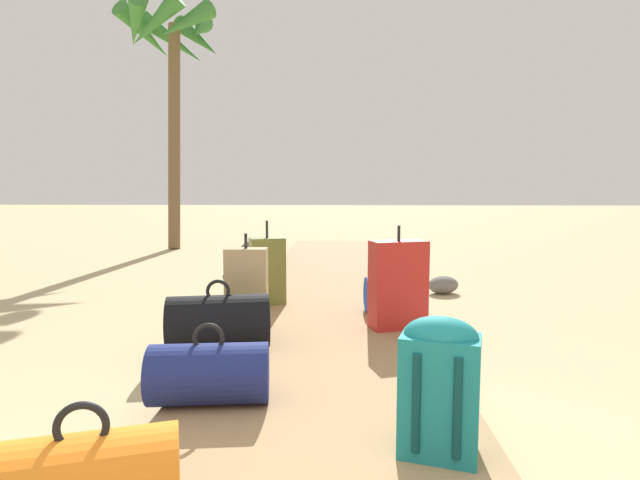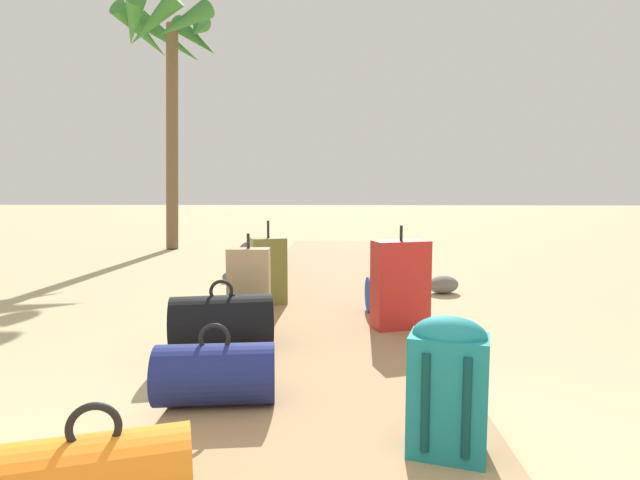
# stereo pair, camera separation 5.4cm
# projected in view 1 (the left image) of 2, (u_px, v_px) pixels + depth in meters

# --- Properties ---
(ground_plane) EXTENTS (60.00, 60.00, 0.00)m
(ground_plane) POSITION_uv_depth(u_px,v_px,m) (329.00, 313.00, 4.86)
(ground_plane) COLOR tan
(boardwalk) EXTENTS (1.60, 9.80, 0.08)m
(boardwalk) POSITION_uv_depth(u_px,v_px,m) (331.00, 289.00, 5.83)
(boardwalk) COLOR #9E7A51
(boardwalk) RESTS_ON ground
(duffel_bag_navy) EXTENTS (0.64, 0.38, 0.42)m
(duffel_bag_navy) POSITION_uv_depth(u_px,v_px,m) (209.00, 373.00, 2.63)
(duffel_bag_navy) COLOR navy
(duffel_bag_navy) RESTS_ON boardwalk
(duffel_bag_black) EXTENTS (0.75, 0.50, 0.48)m
(duffel_bag_black) POSITION_uv_depth(u_px,v_px,m) (219.00, 322.00, 3.53)
(duffel_bag_black) COLOR black
(duffel_bag_black) RESTS_ON boardwalk
(suitcase_red) EXTENTS (0.48, 0.33, 0.82)m
(suitcase_red) POSITION_uv_depth(u_px,v_px,m) (398.00, 284.00, 4.04)
(suitcase_red) COLOR red
(suitcase_red) RESTS_ON boardwalk
(duffel_bag_blue) EXTENTS (0.53, 0.36, 0.43)m
(duffel_bag_blue) POSITION_uv_depth(u_px,v_px,m) (393.00, 294.00, 4.59)
(duffel_bag_blue) COLOR #2847B7
(duffel_bag_blue) RESTS_ON boardwalk
(backpack_teal) EXTENTS (0.36, 0.28, 0.59)m
(backpack_teal) POSITION_uv_depth(u_px,v_px,m) (439.00, 383.00, 2.10)
(backpack_teal) COLOR #197A7F
(backpack_teal) RESTS_ON boardwalk
(suitcase_olive) EXTENTS (0.37, 0.30, 0.80)m
(suitcase_olive) POSITION_uv_depth(u_px,v_px,m) (267.00, 271.00, 4.89)
(suitcase_olive) COLOR olive
(suitcase_olive) RESTS_ON boardwalk
(suitcase_tan) EXTENTS (0.34, 0.17, 0.76)m
(suitcase_tan) POSITION_uv_depth(u_px,v_px,m) (247.00, 288.00, 4.03)
(suitcase_tan) COLOR tan
(suitcase_tan) RESTS_ON boardwalk
(palm_tree_far_left) EXTENTS (2.07, 2.04, 4.71)m
(palm_tree_far_left) POSITION_uv_depth(u_px,v_px,m) (170.00, 48.00, 9.80)
(palm_tree_far_left) COLOR brown
(palm_tree_far_left) RESTS_ON ground
(rock_left_near) EXTENTS (0.42, 0.32, 0.31)m
(rock_left_near) POSITION_uv_depth(u_px,v_px,m) (252.00, 250.00, 8.48)
(rock_left_near) COLOR slate
(rock_left_near) RESTS_ON ground
(rock_right_far) EXTENTS (0.45, 0.41, 0.20)m
(rock_right_far) POSITION_uv_depth(u_px,v_px,m) (443.00, 285.00, 5.76)
(rock_right_far) COLOR slate
(rock_right_far) RESTS_ON ground
(rock_left_far) EXTENTS (0.19, 0.16, 0.13)m
(rock_left_far) POSITION_uv_depth(u_px,v_px,m) (229.00, 277.00, 6.47)
(rock_left_far) COLOR #5B5651
(rock_left_far) RESTS_ON ground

